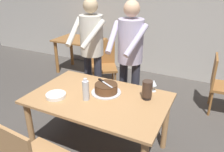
{
  "coord_description": "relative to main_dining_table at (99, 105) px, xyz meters",
  "views": [
    {
      "loc": [
        1.1,
        -1.88,
        1.98
      ],
      "look_at": [
        0.03,
        0.28,
        0.9
      ],
      "focal_mm": 36.17,
      "sensor_mm": 36.0,
      "label": 1
    }
  ],
  "objects": [
    {
      "name": "ground_plane",
      "position": [
        0.0,
        0.0,
        -0.64
      ],
      "size": [
        14.0,
        14.0,
        0.0
      ],
      "primitive_type": "plane",
      "color": "#4C4742"
    },
    {
      "name": "person_standing_beside",
      "position": [
        -0.51,
        0.72,
        0.43
      ],
      "size": [
        0.47,
        0.56,
        1.72
      ],
      "color": "#2D2D38",
      "rests_on": "ground_plane"
    },
    {
      "name": "background_chair_1",
      "position": [
        -0.77,
        1.54,
        -0.15
      ],
      "size": [
        0.61,
        0.61,
        0.9
      ],
      "color": "#9E6633",
      "rests_on": "ground_plane"
    },
    {
      "name": "water_bottle",
      "position": [
        -0.09,
        -0.11,
        0.22
      ],
      "size": [
        0.07,
        0.07,
        0.25
      ],
      "color": "silver",
      "rests_on": "main_dining_table"
    },
    {
      "name": "cake_knife",
      "position": [
        -0.03,
        0.16,
        0.22
      ],
      "size": [
        0.25,
        0.15,
        0.02
      ],
      "color": "silver",
      "rests_on": "cake_on_platter"
    },
    {
      "name": "main_dining_table",
      "position": [
        0.0,
        0.0,
        0.0
      ],
      "size": [
        1.52,
        0.95,
        0.75
      ],
      "color": "tan",
      "rests_on": "ground_plane"
    },
    {
      "name": "plate_stack",
      "position": [
        -0.42,
        -0.21,
        0.13
      ],
      "size": [
        0.22,
        0.22,
        0.04
      ],
      "color": "white",
      "rests_on": "main_dining_table"
    },
    {
      "name": "wine_glass_near",
      "position": [
        0.5,
        0.41,
        0.21
      ],
      "size": [
        0.08,
        0.08,
        0.14
      ],
      "color": "silver",
      "rests_on": "main_dining_table"
    },
    {
      "name": "cake_on_platter",
      "position": [
        0.03,
        0.13,
        0.16
      ],
      "size": [
        0.34,
        0.34,
        0.11
      ],
      "color": "silver",
      "rests_on": "main_dining_table"
    },
    {
      "name": "background_chair_0",
      "position": [
        1.22,
        1.6,
        -0.15
      ],
      "size": [
        0.47,
        0.47,
        0.9
      ],
      "color": "#9E6633",
      "rests_on": "ground_plane"
    },
    {
      "name": "hurricane_lamp",
      "position": [
        0.49,
        0.2,
        0.21
      ],
      "size": [
        0.11,
        0.11,
        0.21
      ],
      "color": "black",
      "rests_on": "main_dining_table"
    },
    {
      "name": "back_wall",
      "position": [
        0.0,
        2.7,
        0.71
      ],
      "size": [
        10.0,
        0.12,
        2.7
      ],
      "primitive_type": "cube",
      "color": "#BCB7AD",
      "rests_on": "ground_plane"
    },
    {
      "name": "person_cutting_cake",
      "position": [
        0.08,
        0.69,
        0.43
      ],
      "size": [
        0.47,
        0.56,
        1.72
      ],
      "color": "#2D2D38",
      "rests_on": "ground_plane"
    },
    {
      "name": "background_table",
      "position": [
        -1.61,
        2.0,
        -0.07
      ],
      "size": [
        1.0,
        0.7,
        0.74
      ],
      "color": "#9E6633",
      "rests_on": "ground_plane"
    }
  ]
}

